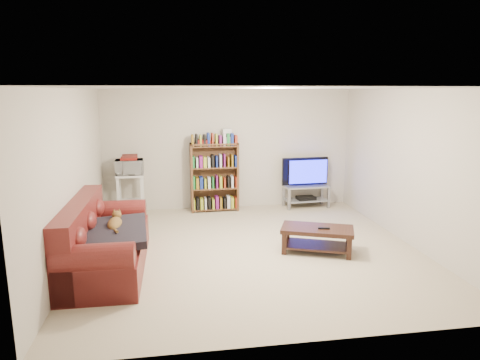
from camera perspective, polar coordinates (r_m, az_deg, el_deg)
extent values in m
plane|color=beige|center=(6.58, 1.41, -9.23)|extent=(5.00, 5.00, 0.00)
plane|color=white|center=(6.15, 1.53, 12.14)|extent=(5.00, 5.00, 0.00)
plane|color=beige|center=(8.70, -1.48, 4.09)|extent=(5.00, 0.00, 5.00)
plane|color=beige|center=(3.89, 8.08, -5.66)|extent=(5.00, 0.00, 5.00)
plane|color=beige|center=(6.32, -21.46, 0.37)|extent=(0.00, 5.00, 5.00)
plane|color=beige|center=(7.14, 21.64, 1.58)|extent=(0.00, 5.00, 5.00)
cube|color=maroon|center=(6.12, -17.14, -9.34)|extent=(0.95, 2.19, 0.42)
cube|color=maroon|center=(6.10, -20.49, -6.99)|extent=(0.26, 2.19, 0.91)
cube|color=maroon|center=(5.21, -18.71, -12.53)|extent=(0.90, 0.24, 0.54)
cube|color=maroon|center=(7.01, -16.05, -6.05)|extent=(0.90, 0.24, 0.54)
cube|color=black|center=(5.86, -16.57, -6.76)|extent=(0.93, 1.16, 0.19)
cube|color=black|center=(6.47, 10.27, -6.50)|extent=(1.16, 0.87, 0.06)
cube|color=black|center=(6.56, 10.19, -8.58)|extent=(1.05, 0.78, 0.03)
cube|color=black|center=(6.38, 5.92, -8.47)|extent=(0.09, 0.09, 0.32)
cube|color=black|center=(6.35, 14.35, -8.88)|extent=(0.09, 0.09, 0.32)
cube|color=black|center=(6.76, 6.33, -7.30)|extent=(0.09, 0.09, 0.32)
cube|color=black|center=(6.73, 14.26, -7.69)|extent=(0.09, 0.09, 0.32)
cube|color=black|center=(6.41, 11.12, -6.33)|extent=(0.18, 0.08, 0.02)
cube|color=#999EA3|center=(8.91, 8.82, -0.80)|extent=(0.94, 0.47, 0.03)
cube|color=#999EA3|center=(8.98, 8.77, -2.62)|extent=(0.89, 0.44, 0.02)
cube|color=gray|center=(8.66, 6.56, -2.57)|extent=(0.05, 0.05, 0.46)
cube|color=gray|center=(8.97, 11.73, -2.24)|extent=(0.05, 0.05, 0.46)
cube|color=gray|center=(8.98, 5.83, -2.03)|extent=(0.05, 0.05, 0.46)
cube|color=gray|center=(9.28, 10.85, -1.73)|extent=(0.05, 0.05, 0.46)
imported|color=black|center=(8.85, 8.88, 1.08)|extent=(0.99, 0.19, 0.57)
cube|color=black|center=(8.97, 8.77, -2.38)|extent=(0.38, 0.28, 0.06)
cube|color=brown|center=(8.47, -6.47, 0.26)|extent=(0.05, 0.30, 1.37)
cube|color=brown|center=(8.57, -0.42, 0.48)|extent=(0.05, 0.30, 1.37)
cube|color=brown|center=(8.40, -3.48, 4.84)|extent=(0.95, 0.32, 0.03)
cube|color=maroon|center=(8.37, -4.92, 5.14)|extent=(0.28, 0.22, 0.07)
cube|color=silver|center=(8.35, -14.48, 0.61)|extent=(0.52, 0.39, 0.04)
cube|color=silver|center=(8.45, -14.30, -2.71)|extent=(0.47, 0.35, 0.03)
cube|color=silver|center=(8.31, -15.88, -2.41)|extent=(0.05, 0.05, 0.78)
cube|color=silver|center=(8.28, -12.90, -2.31)|extent=(0.05, 0.05, 0.78)
cube|color=silver|center=(8.59, -15.71, -1.94)|extent=(0.05, 0.05, 0.78)
cube|color=silver|center=(8.56, -12.83, -1.84)|extent=(0.05, 0.05, 0.78)
imported|color=silver|center=(8.32, -14.53, 1.69)|extent=(0.51, 0.36, 0.28)
cube|color=maroon|center=(8.29, -14.59, 2.81)|extent=(0.31, 0.27, 0.05)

